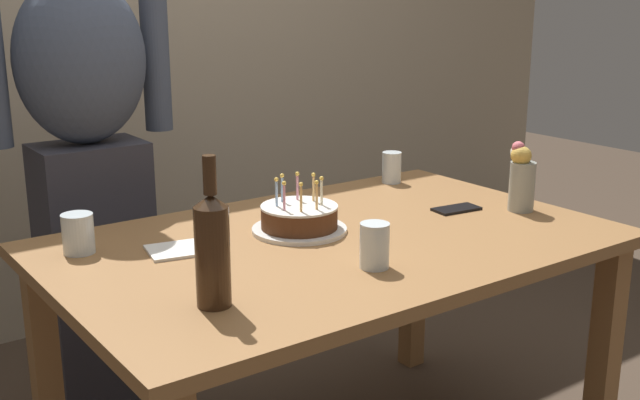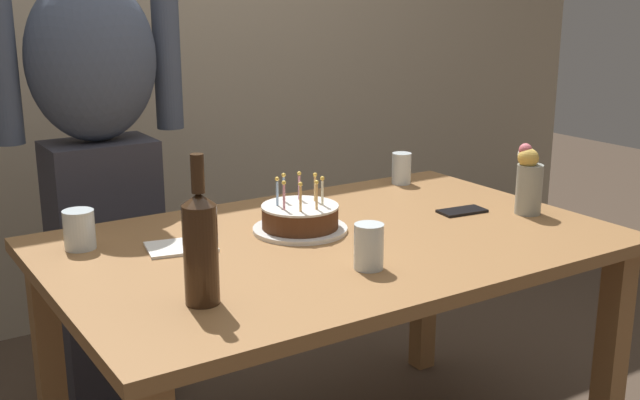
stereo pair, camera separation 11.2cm
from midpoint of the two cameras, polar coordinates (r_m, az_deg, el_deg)
name	(u,v)px [view 2 (the right image)]	position (r m, az deg, el deg)	size (l,w,h in m)	color
back_wall	(126,11)	(3.40, -13.00, 13.25)	(5.20, 0.10, 2.60)	tan
dining_table	(333,272)	(2.15, 2.48, -5.26)	(1.50, 0.96, 0.74)	olive
birthday_cake	(300,219)	(2.16, 0.02, -1.39)	(0.26, 0.26, 0.16)	white
water_glass_near	(79,230)	(2.09, -15.67, -2.10)	(0.08, 0.08, 0.10)	silver
water_glass_far	(369,246)	(1.88, 5.28, -3.40)	(0.07, 0.07, 0.11)	silver
water_glass_side	(402,168)	(2.71, 7.14, 2.29)	(0.07, 0.07, 0.11)	silver
wine_bottle	(201,246)	(1.66, -6.79, -3.33)	(0.07, 0.07, 0.33)	#382314
cell_phone	(463,211)	(2.40, 11.66, -0.82)	(0.14, 0.07, 0.01)	black
napkin_stack	(181,247)	(2.05, -8.57, -3.41)	(0.17, 0.13, 0.01)	white
flower_vase	(528,176)	(2.41, 16.23, 1.65)	(0.08, 0.09, 0.21)	#999E93
person_man_bearded	(99,155)	(2.60, -14.62, 3.17)	(0.61, 0.27, 1.66)	#33333D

